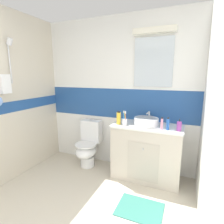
{
  "coord_description": "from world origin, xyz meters",
  "views": [
    {
      "loc": [
        1.08,
        -0.4,
        1.57
      ],
      "look_at": [
        0.16,
        1.79,
        1.08
      ],
      "focal_mm": 28.69,
      "sensor_mm": 36.0,
      "label": 1
    }
  ],
  "objects_px": {
    "toilet": "(88,145)",
    "toothpaste_tube_upright": "(162,124)",
    "deodorant_spray_can": "(168,124)",
    "toothbrush_cup": "(125,121)",
    "soap_dispenser": "(179,126)",
    "sink_basin": "(146,121)",
    "shampoo_bottle_tall": "(119,118)"
  },
  "relations": [
    {
      "from": "toothbrush_cup",
      "to": "soap_dispenser",
      "type": "relative_size",
      "value": 1.32
    },
    {
      "from": "toothbrush_cup",
      "to": "deodorant_spray_can",
      "type": "bearing_deg",
      "value": 1.83
    },
    {
      "from": "toothbrush_cup",
      "to": "toothpaste_tube_upright",
      "type": "distance_m",
      "value": 0.53
    },
    {
      "from": "sink_basin",
      "to": "soap_dispenser",
      "type": "height_order",
      "value": "sink_basin"
    },
    {
      "from": "deodorant_spray_can",
      "to": "toothbrush_cup",
      "type": "bearing_deg",
      "value": -178.17
    },
    {
      "from": "toothbrush_cup",
      "to": "soap_dispenser",
      "type": "distance_m",
      "value": 0.75
    },
    {
      "from": "soap_dispenser",
      "to": "toothpaste_tube_upright",
      "type": "xyz_separation_m",
      "value": [
        -0.22,
        -0.02,
        0.02
      ]
    },
    {
      "from": "toothpaste_tube_upright",
      "to": "deodorant_spray_can",
      "type": "height_order",
      "value": "same"
    },
    {
      "from": "soap_dispenser",
      "to": "toilet",
      "type": "bearing_deg",
      "value": 175.11
    },
    {
      "from": "toilet",
      "to": "shampoo_bottle_tall",
      "type": "height_order",
      "value": "shampoo_bottle_tall"
    },
    {
      "from": "sink_basin",
      "to": "toothpaste_tube_upright",
      "type": "bearing_deg",
      "value": -29.7
    },
    {
      "from": "toothbrush_cup",
      "to": "toothpaste_tube_upright",
      "type": "relative_size",
      "value": 1.28
    },
    {
      "from": "shampoo_bottle_tall",
      "to": "toothbrush_cup",
      "type": "bearing_deg",
      "value": -15.0
    },
    {
      "from": "soap_dispenser",
      "to": "toothpaste_tube_upright",
      "type": "height_order",
      "value": "toothpaste_tube_upright"
    },
    {
      "from": "toothbrush_cup",
      "to": "toothpaste_tube_upright",
      "type": "bearing_deg",
      "value": 0.21
    },
    {
      "from": "toothbrush_cup",
      "to": "soap_dispenser",
      "type": "height_order",
      "value": "toothbrush_cup"
    },
    {
      "from": "soap_dispenser",
      "to": "shampoo_bottle_tall",
      "type": "height_order",
      "value": "shampoo_bottle_tall"
    },
    {
      "from": "toilet",
      "to": "deodorant_spray_can",
      "type": "height_order",
      "value": "deodorant_spray_can"
    },
    {
      "from": "toothbrush_cup",
      "to": "deodorant_spray_can",
      "type": "xyz_separation_m",
      "value": [
        0.6,
        0.02,
        0.02
      ]
    },
    {
      "from": "toothpaste_tube_upright",
      "to": "toothbrush_cup",
      "type": "bearing_deg",
      "value": -179.79
    },
    {
      "from": "toothbrush_cup",
      "to": "deodorant_spray_can",
      "type": "relative_size",
      "value": 1.28
    },
    {
      "from": "soap_dispenser",
      "to": "shampoo_bottle_tall",
      "type": "xyz_separation_m",
      "value": [
        -0.85,
        0.0,
        0.03
      ]
    },
    {
      "from": "sink_basin",
      "to": "toothbrush_cup",
      "type": "height_order",
      "value": "toothbrush_cup"
    },
    {
      "from": "deodorant_spray_can",
      "to": "shampoo_bottle_tall",
      "type": "bearing_deg",
      "value": 179.28
    },
    {
      "from": "toilet",
      "to": "deodorant_spray_can",
      "type": "bearing_deg",
      "value": -5.63
    },
    {
      "from": "toothpaste_tube_upright",
      "to": "soap_dispenser",
      "type": "bearing_deg",
      "value": 5.83
    },
    {
      "from": "deodorant_spray_can",
      "to": "toothpaste_tube_upright",
      "type": "bearing_deg",
      "value": -167.16
    },
    {
      "from": "toilet",
      "to": "toothbrush_cup",
      "type": "distance_m",
      "value": 0.91
    },
    {
      "from": "soap_dispenser",
      "to": "toothpaste_tube_upright",
      "type": "relative_size",
      "value": 0.97
    },
    {
      "from": "sink_basin",
      "to": "shampoo_bottle_tall",
      "type": "xyz_separation_m",
      "value": [
        -0.39,
        -0.11,
        0.04
      ]
    },
    {
      "from": "shampoo_bottle_tall",
      "to": "soap_dispenser",
      "type": "bearing_deg",
      "value": -0.26
    },
    {
      "from": "toilet",
      "to": "toothpaste_tube_upright",
      "type": "distance_m",
      "value": 1.37
    }
  ]
}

